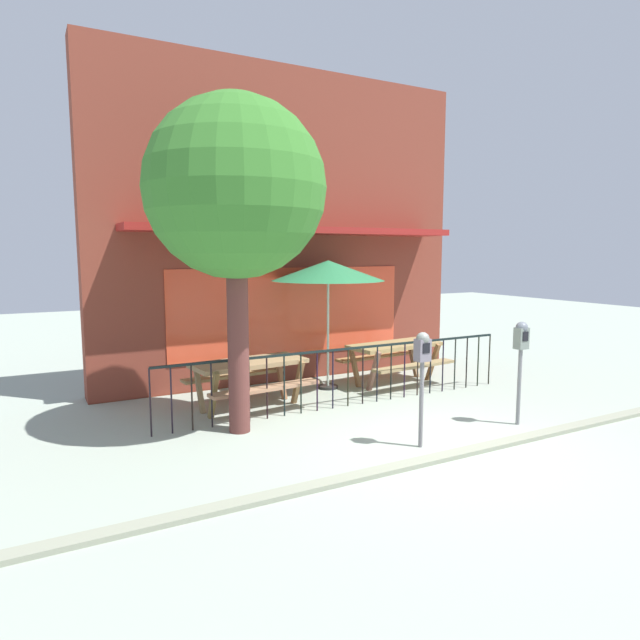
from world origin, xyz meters
name	(u,v)px	position (x,y,z in m)	size (l,w,h in m)	color
ground	(429,444)	(0.00, 0.00, 0.00)	(40.00, 40.00, 0.00)	#97A393
pub_storefront	(286,229)	(0.00, 4.37, 2.94)	(7.45, 1.37, 5.93)	#552412
patio_fence_front	(348,366)	(0.00, 2.04, 0.66)	(6.28, 0.04, 0.97)	black
picnic_table_left	(249,371)	(-1.45, 2.69, 0.61)	(1.93, 1.53, 0.79)	#987A52
picnic_table_right	(394,352)	(1.58, 2.94, 0.61)	(1.92, 1.52, 0.79)	#997F4D
patio_umbrella	(328,271)	(0.29, 3.22, 2.15)	(2.04, 2.04, 2.35)	black
parking_meter_near	(422,359)	(-0.16, -0.02, 1.16)	(0.18, 0.17, 1.50)	slate
parking_meter_far	(521,346)	(1.68, 0.04, 1.17)	(0.18, 0.17, 1.51)	slate
street_tree	(235,190)	(-1.99, 1.68, 3.31)	(2.43, 2.43, 4.56)	brown
curb_edge	(455,456)	(0.00, -0.48, 0.00)	(10.43, 0.20, 0.11)	gray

